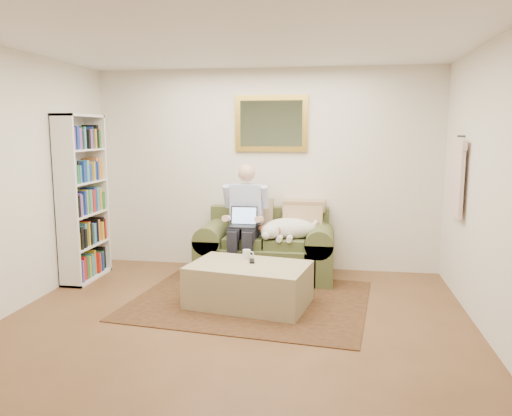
% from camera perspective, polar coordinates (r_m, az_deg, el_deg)
% --- Properties ---
extents(room_shell, '(4.51, 5.00, 2.61)m').
position_cam_1_polar(room_shell, '(4.44, -2.86, 2.26)').
color(room_shell, brown).
rests_on(room_shell, ground).
extents(rug, '(2.64, 2.21, 0.01)m').
position_cam_1_polar(rug, '(5.46, -0.65, -10.45)').
color(rug, black).
rests_on(rug, room_shell).
extents(sofa, '(1.67, 0.85, 1.00)m').
position_cam_1_polar(sofa, '(6.25, 1.17, -5.26)').
color(sofa, '#576435').
rests_on(sofa, room_shell).
extents(seated_man, '(0.55, 0.78, 1.40)m').
position_cam_1_polar(seated_man, '(6.05, -1.36, -1.72)').
color(seated_man, '#8C98D8').
rests_on(seated_man, sofa).
extents(laptop, '(0.32, 0.26, 0.23)m').
position_cam_1_polar(laptop, '(5.98, -1.47, -1.51)').
color(laptop, black).
rests_on(laptop, seated_man).
extents(sleeping_dog, '(0.69, 0.43, 0.25)m').
position_cam_1_polar(sleeping_dog, '(6.06, 3.88, -2.34)').
color(sleeping_dog, white).
rests_on(sleeping_dog, sofa).
extents(ottoman, '(1.32, 0.97, 0.44)m').
position_cam_1_polar(ottoman, '(5.26, -0.80, -8.76)').
color(ottoman, tan).
rests_on(ottoman, room_shell).
extents(coffee_mug, '(0.08, 0.08, 0.10)m').
position_cam_1_polar(coffee_mug, '(5.41, -1.09, -5.31)').
color(coffee_mug, white).
rests_on(coffee_mug, ottoman).
extents(tv_remote, '(0.08, 0.16, 0.02)m').
position_cam_1_polar(tv_remote, '(5.29, -0.47, -6.08)').
color(tv_remote, black).
rests_on(tv_remote, ottoman).
extents(bookshelf, '(0.28, 0.80, 2.00)m').
position_cam_1_polar(bookshelf, '(6.38, -19.20, 1.05)').
color(bookshelf, white).
rests_on(bookshelf, room_shell).
extents(wall_mirror, '(0.94, 0.04, 0.72)m').
position_cam_1_polar(wall_mirror, '(6.49, 1.75, 9.63)').
color(wall_mirror, gold).
rests_on(wall_mirror, room_shell).
extents(hanging_shirt, '(0.06, 0.52, 0.90)m').
position_cam_1_polar(hanging_shirt, '(5.72, 21.99, 3.60)').
color(hanging_shirt, beige).
rests_on(hanging_shirt, room_shell).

